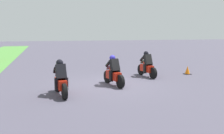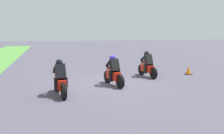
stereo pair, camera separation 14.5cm
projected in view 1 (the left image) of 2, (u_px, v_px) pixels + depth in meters
The scene contains 5 objects.
ground_plane at pixel (111, 84), 12.27m from camera, with size 120.00×120.00×0.00m, color #4E4A5A.
rider_lane_a at pixel (147, 66), 14.31m from camera, with size 2.04×0.58×1.51m.
rider_lane_b at pixel (114, 73), 11.97m from camera, with size 2.03×0.63×1.51m.
rider_lane_c at pixel (61, 81), 10.09m from camera, with size 2.04×0.58×1.51m.
traffic_cone at pixel (187, 70), 15.18m from camera, with size 0.40×0.40×0.52m.
Camera 1 is at (-11.59, 3.15, 2.65)m, focal length 38.88 mm.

